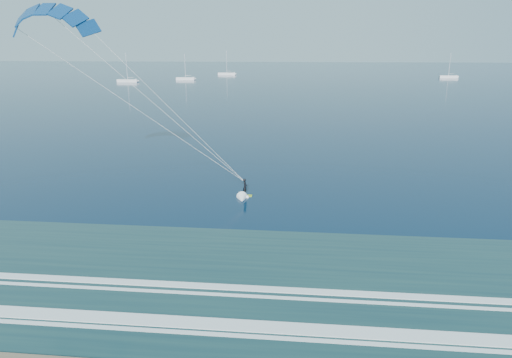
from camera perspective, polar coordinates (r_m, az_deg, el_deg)
The scene contains 5 objects.
kitesurfer_rig at distance 43.57m, azimuth -12.86°, elevation 9.36°, with size 22.15×7.77×19.28m.
sailboat_0 at distance 206.77m, azimuth -15.75°, elevation 11.76°, with size 8.88×2.40×12.06m.
sailboat_1 at distance 215.28m, azimuth -8.80°, elevation 12.32°, with size 8.45×2.40×11.64m.
sailboat_2 at distance 251.96m, azimuth -3.67°, elevation 13.01°, with size 9.38×2.40×12.55m.
sailboat_3 at distance 245.12m, azimuth 22.92°, elevation 11.72°, with size 8.59×2.40×11.74m.
Camera 1 is at (1.27, -15.95, 14.68)m, focal length 32.00 mm.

